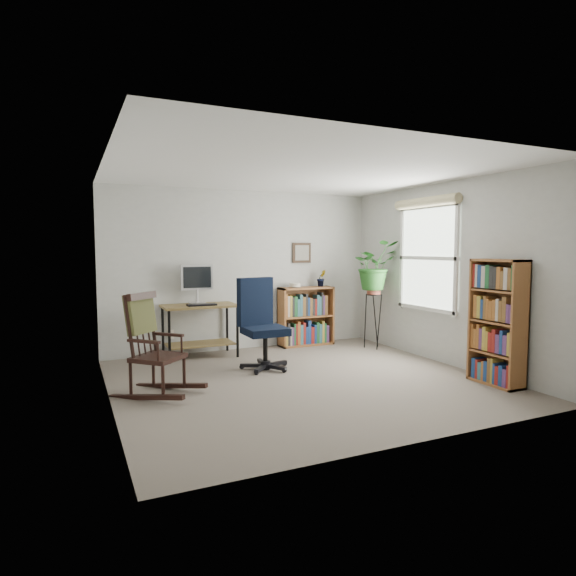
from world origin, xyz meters
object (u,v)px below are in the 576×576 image
office_chair (265,323)px  rocking_chair (158,343)px  low_bookshelf (306,316)px  desk (200,331)px  tall_bookshelf (497,322)px

office_chair → rocking_chair: size_ratio=1.08×
rocking_chair → low_bookshelf: size_ratio=1.18×
desk → office_chair: size_ratio=0.88×
office_chair → rocking_chair: (-1.42, -0.53, -0.04)m
desk → rocking_chair: rocking_chair is taller
low_bookshelf → office_chair: bearing=-135.1°
office_chair → low_bookshelf: 1.64m
desk → tall_bookshelf: bearing=-45.6°
rocking_chair → office_chair: bearing=-23.9°
desk → tall_bookshelf: tall_bookshelf is taller
desk → tall_bookshelf: size_ratio=0.73×
low_bookshelf → rocking_chair: bearing=-146.8°
office_chair → rocking_chair: 1.51m
office_chair → rocking_chair: office_chair is taller
rocking_chair → desk: bearing=17.4°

